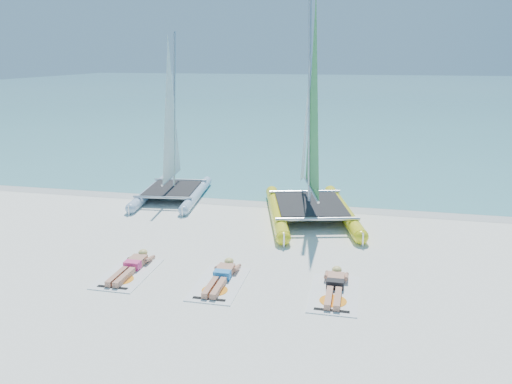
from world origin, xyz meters
TOP-DOWN VIEW (x-y plane):
  - ground at (0.00, 0.00)m, footprint 140.00×140.00m
  - sea at (0.00, 63.00)m, footprint 140.00×115.00m
  - wet_sand_strip at (0.00, 5.50)m, footprint 140.00×1.40m
  - catamaran_blue at (-3.44, 5.35)m, footprint 2.51×4.48m
  - catamaran_yellow at (1.40, 4.62)m, footprint 3.67×5.68m
  - towel_a at (-2.09, -0.89)m, footprint 1.00×1.85m
  - sunbather_a at (-2.09, -0.70)m, footprint 0.37×1.73m
  - towel_b at (0.11, -0.96)m, footprint 1.00×1.85m
  - sunbather_b at (0.11, -0.77)m, footprint 0.37×1.73m
  - towel_c at (2.60, -0.90)m, footprint 1.00×1.85m
  - sunbather_c at (2.60, -0.71)m, footprint 0.37×1.73m

SIDE VIEW (x-z plane):
  - ground at x=0.00m, z-range 0.00..0.00m
  - wet_sand_strip at x=0.00m, z-range 0.00..0.01m
  - sea at x=0.00m, z-range 0.00..0.01m
  - towel_a at x=-2.09m, z-range 0.00..0.02m
  - towel_b at x=0.11m, z-range 0.00..0.02m
  - towel_c at x=2.60m, z-range 0.00..0.02m
  - sunbather_a at x=-2.09m, z-range -0.01..0.25m
  - sunbather_b at x=0.11m, z-range -0.01..0.25m
  - sunbather_c at x=2.60m, z-range -0.01..0.25m
  - catamaran_blue at x=-3.44m, z-range -1.18..4.66m
  - catamaran_yellow at x=1.40m, z-range -1.30..5.74m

